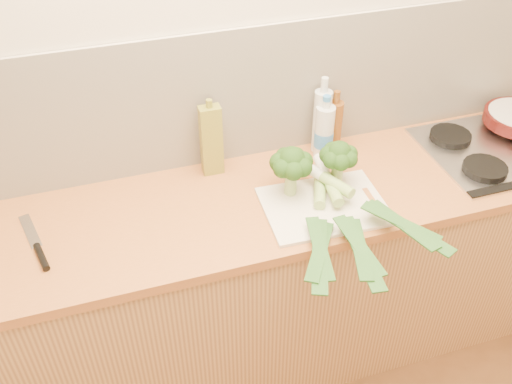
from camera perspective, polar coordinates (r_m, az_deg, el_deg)
room_shell at (r=2.18m, az=-1.72°, el=9.50°), size 3.50×3.50×3.50m
counter at (r=2.42m, az=0.57°, el=-8.88°), size 3.20×0.62×0.90m
gas_hob at (r=2.55m, az=23.09°, el=4.06°), size 0.58×0.50×0.04m
chopping_board at (r=2.08m, az=6.82°, el=-1.40°), size 0.45×0.34×0.01m
broccoli_left at (r=2.03m, az=3.58°, el=2.87°), size 0.16×0.16×0.20m
broccoli_right at (r=2.10m, az=8.29°, el=3.57°), size 0.14×0.14×0.19m
leek_front at (r=2.03m, az=6.40°, el=-1.29°), size 0.31×0.65×0.04m
leek_mid at (r=2.03m, az=8.23°, el=-0.95°), size 0.15×0.70×0.04m
leek_back at (r=2.04m, az=9.81°, el=-0.32°), size 0.32×0.61×0.04m
chefs_knife at (r=2.02m, az=-20.91°, el=-5.46°), size 0.10×0.31×0.02m
oil_tin at (r=2.16m, az=-4.49°, el=5.21°), size 0.08×0.05×0.32m
glass_bottle at (r=2.30m, az=6.57°, el=7.13°), size 0.07×0.07×0.33m
amber_bottle at (r=2.33m, az=7.81°, el=6.65°), size 0.06×0.06×0.26m
water_bottle at (r=2.29m, az=6.82°, el=5.91°), size 0.08×0.08×0.25m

